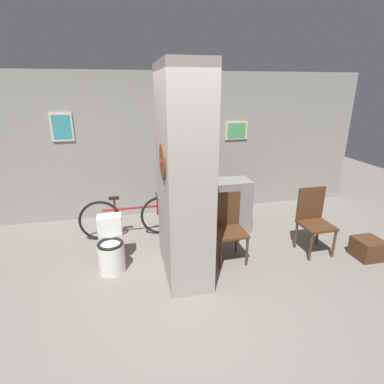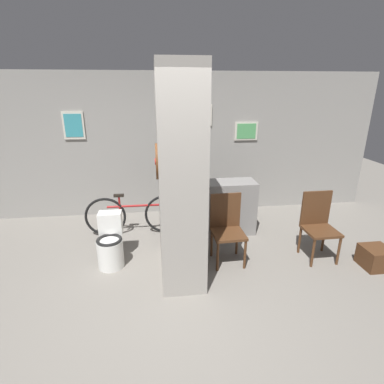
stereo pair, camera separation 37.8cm
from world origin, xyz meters
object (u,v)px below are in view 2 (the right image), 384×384
bottle_tall (199,175)px  toilet (110,244)px  chair_by_doorway (318,223)px  chair_near_pillar (227,226)px  bicycle (136,215)px

bottle_tall → toilet: bearing=-148.3°
bottle_tall → chair_by_doorway: bearing=-31.8°
toilet → chair_near_pillar: size_ratio=0.74×
toilet → bottle_tall: 1.73m
chair_near_pillar → chair_by_doorway: size_ratio=1.00×
chair_by_doorway → bottle_tall: size_ratio=2.83×
toilet → bottle_tall: bottle_tall is taller
toilet → chair_by_doorway: (2.90, -0.14, 0.21)m
toilet → chair_near_pillar: chair_near_pillar is taller
toilet → bicycle: 0.93m
chair_by_doorway → bicycle: bearing=157.8°
bicycle → chair_by_doorway: bearing=-21.3°
bottle_tall → bicycle: bearing=177.2°
bicycle → bottle_tall: bottle_tall is taller
chair_near_pillar → bicycle: bearing=142.4°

